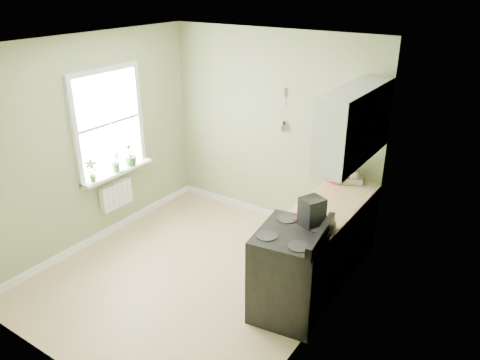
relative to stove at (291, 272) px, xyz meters
The scene contains 21 objects.
floor 1.37m from the stove, behind, with size 3.20×3.60×0.02m, color tan.
ceiling 2.56m from the stove, behind, with size 3.20×3.60×0.02m, color white.
wall_back 2.34m from the stove, 125.98° to the left, with size 3.20×0.02×2.70m, color #919E6B.
wall_left 3.01m from the stove, behind, with size 0.02×3.60×2.70m, color #919E6B.
wall_right 0.92m from the stove, ahead, with size 0.02×3.60×2.70m, color #919E6B.
base_cabinets 0.95m from the stove, 88.65° to the left, with size 0.60×1.60×0.87m, color silver.
countertop 1.03m from the stove, 89.26° to the left, with size 0.64×1.60×0.04m, color tan.
upper_cabinets 1.72m from the stove, 82.01° to the left, with size 0.35×1.40×0.80m, color silver.
window 3.06m from the stove, behind, with size 0.06×1.14×1.44m.
window_sill 2.83m from the stove, behind, with size 0.18×1.14×0.04m, color white.
radiator 2.83m from the stove, behind, with size 0.12×0.50×0.35m, color white.
wall_utensils 2.30m from the stove, 121.93° to the left, with size 0.02×0.14×0.58m.
stove is the anchor object (origin of this frame).
stand_mixer 1.79m from the stove, 90.31° to the left, with size 0.31×0.37×0.40m.
kettle 1.76m from the stove, 95.97° to the left, with size 0.20×0.12×0.20m.
coffee_maker 0.64m from the stove, 73.23° to the left, with size 0.28×0.29×0.35m.
red_tray 1.60m from the stove, 98.08° to the left, with size 0.39×0.39×0.02m, color #A91121.
jar 0.53m from the stove, 112.16° to the left, with size 0.07×0.07×0.07m.
plant_a 2.84m from the stove, behind, with size 0.16×0.11×0.30m, color #366526.
plant_b 2.84m from the stove, behind, with size 0.16×0.13×0.28m, color #366526.
plant_c 2.88m from the stove, 169.97° to the left, with size 0.18×0.18×0.32m, color #366526.
Camera 1 is at (3.09, -3.61, 3.32)m, focal length 35.00 mm.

